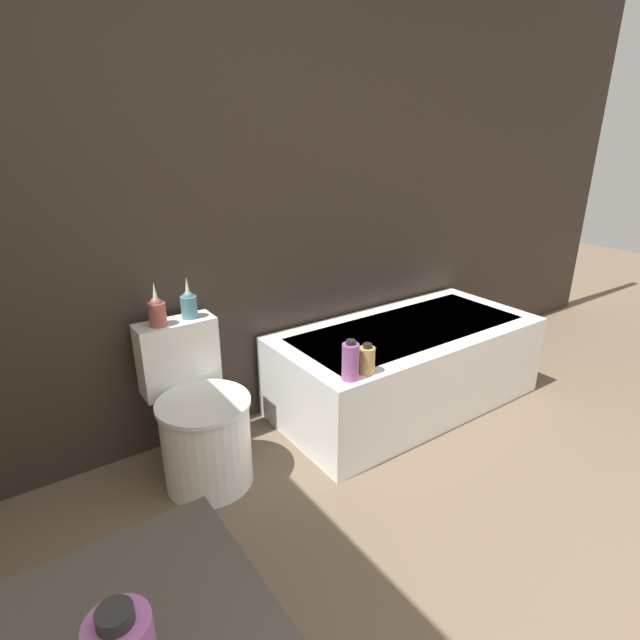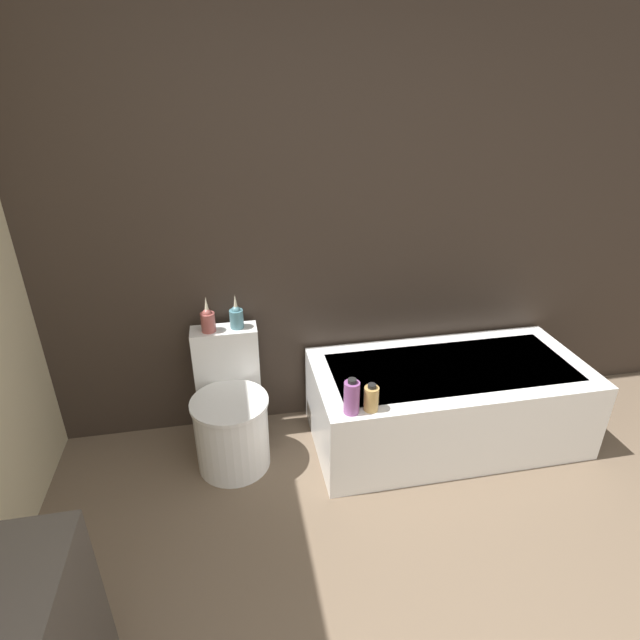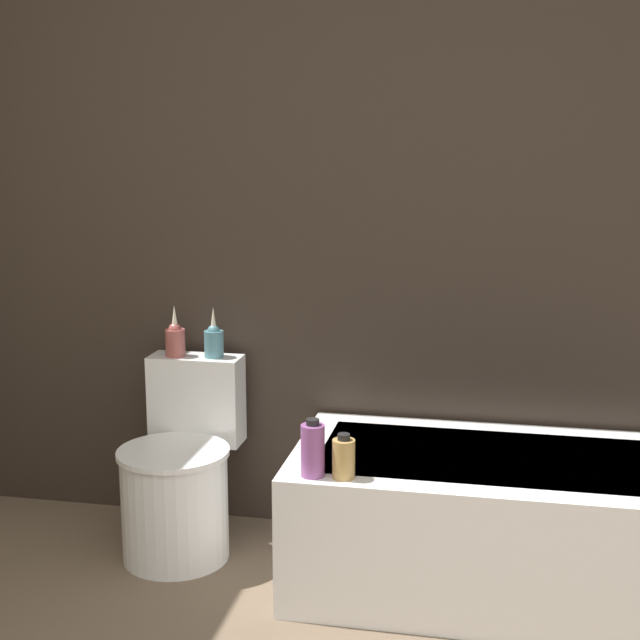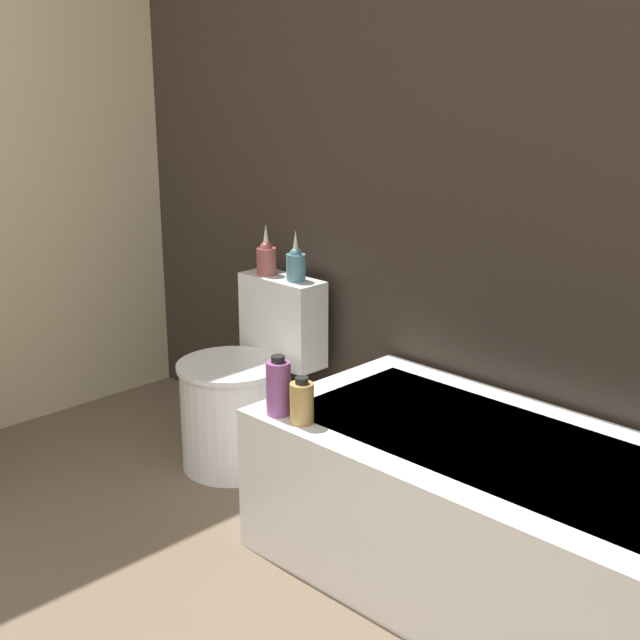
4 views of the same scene
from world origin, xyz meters
name	(u,v)px [view 2 (image 2 of 4)]	position (x,y,z in m)	size (l,w,h in m)	color
wall_back_tiled	(318,215)	(0.00, 2.43, 1.30)	(6.40, 0.06, 2.60)	#332821
bathtub	(446,401)	(0.70, 2.00, 0.25)	(1.58, 0.75, 0.49)	white
toilet	(231,416)	(-0.57, 2.05, 0.29)	(0.42, 0.56, 0.73)	white
vase_gold	(208,320)	(-0.65, 2.26, 0.80)	(0.08, 0.08, 0.21)	#994C47
vase_silver	(236,316)	(-0.49, 2.27, 0.79)	(0.08, 0.08, 0.20)	teal
shampoo_bottle_tall	(352,397)	(0.03, 1.70, 0.58)	(0.08, 0.08, 0.19)	#8C4C8C
shampoo_bottle_short	(371,398)	(0.13, 1.70, 0.56)	(0.07, 0.07, 0.15)	tan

